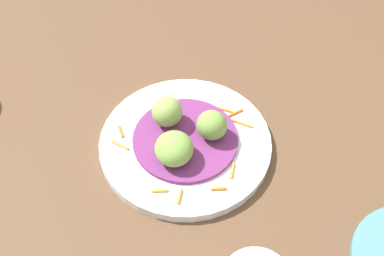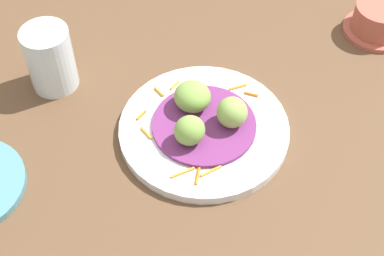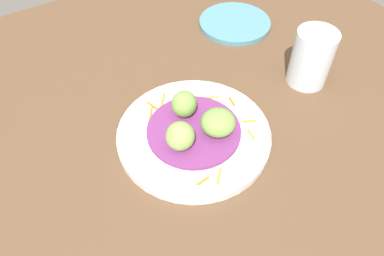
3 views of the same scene
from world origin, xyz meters
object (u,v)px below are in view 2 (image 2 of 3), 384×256
Objects in this scene: guac_scoop_center at (231,114)px; water_glass at (50,59)px; main_plate at (204,129)px; guac_scoop_left at (190,130)px; guac_scoop_right at (192,96)px; terracotta_bowl at (379,20)px.

guac_scoop_center is 28.72cm from water_glass.
guac_scoop_center is at bearing 21.73° from main_plate.
guac_scoop_left is at bearing -128.27° from guac_scoop_center.
guac_scoop_right is (-6.41, 0.93, -0.26)cm from guac_scoop_center.
guac_scoop_right is (-2.40, 6.02, -0.17)cm from guac_scoop_left.
water_glass is at bearing -141.90° from terracotta_bowl.
main_plate is 2.38× the size of water_glass.
guac_scoop_left reaches higher than guac_scoop_right.
main_plate is 5.19cm from guac_scoop_left.
water_glass is at bearing 172.94° from guac_scoop_left.
terracotta_bowl is 1.07× the size of water_glass.
guac_scoop_center is at bearing -8.27° from guac_scoop_right.
terracotta_bowl is (13.81, 31.24, -1.93)cm from guac_scoop_center.
guac_scoop_center reaches higher than guac_scoop_right.
main_plate is at bearing -38.27° from guac_scoop_right.
water_glass is at bearing -175.93° from guac_scoop_center.
water_glass is (-42.45, -33.28, 2.69)cm from terracotta_bowl.
main_plate is 36.97cm from terracotta_bowl.
guac_scoop_center is (3.48, 1.38, 3.68)cm from main_plate.
guac_scoop_right is at bearing -123.72° from terracotta_bowl.
terracotta_bowl is at bearing 56.28° from guac_scoop_right.
guac_scoop_left is 0.96× the size of guac_scoop_center.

